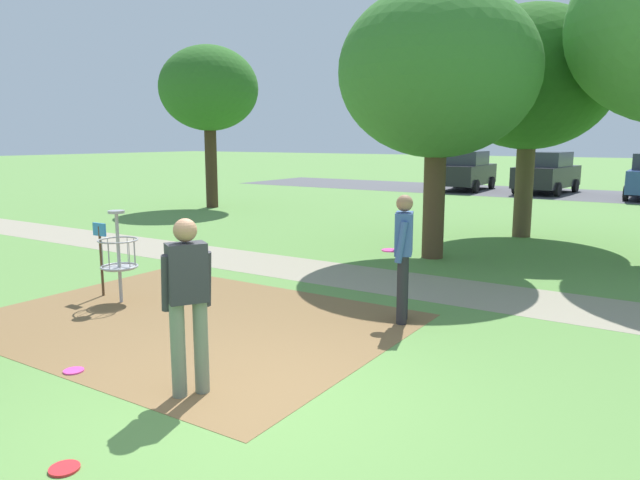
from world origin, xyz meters
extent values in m
plane|color=#5B8942|center=(0.00, 0.00, 0.00)|extent=(160.00, 160.00, 0.00)
cube|color=brown|center=(-2.30, 1.57, 0.00)|extent=(5.52, 4.19, 0.01)
cylinder|color=#9E9EA3|center=(-3.81, 1.69, 0.68)|extent=(0.05, 0.05, 1.35)
cylinder|color=#9E9EA3|center=(-3.81, 1.69, 1.37)|extent=(0.24, 0.24, 0.04)
torus|color=#9E9EA3|center=(-3.81, 1.69, 0.95)|extent=(0.58, 0.58, 0.02)
torus|color=#9E9EA3|center=(-3.81, 1.69, 0.55)|extent=(0.55, 0.55, 0.03)
cylinder|color=#9E9EA3|center=(-3.81, 1.69, 0.53)|extent=(0.48, 0.48, 0.02)
cylinder|color=gray|center=(-3.58, 1.69, 0.75)|extent=(0.01, 0.01, 0.40)
cylinder|color=gray|center=(-3.62, 1.83, 0.75)|extent=(0.01, 0.01, 0.40)
cylinder|color=gray|center=(-3.74, 1.91, 0.75)|extent=(0.01, 0.01, 0.40)
cylinder|color=gray|center=(-3.89, 1.91, 0.75)|extent=(0.01, 0.01, 0.40)
cylinder|color=gray|center=(-4.01, 1.83, 0.75)|extent=(0.01, 0.01, 0.40)
cylinder|color=gray|center=(-4.05, 1.69, 0.75)|extent=(0.01, 0.01, 0.40)
cylinder|color=gray|center=(-4.01, 1.55, 0.75)|extent=(0.01, 0.01, 0.40)
cylinder|color=gray|center=(-3.89, 1.46, 0.75)|extent=(0.01, 0.01, 0.40)
cylinder|color=gray|center=(-3.74, 1.46, 0.75)|extent=(0.01, 0.01, 0.40)
cylinder|color=gray|center=(-3.62, 1.55, 0.75)|extent=(0.01, 0.01, 0.40)
cylinder|color=#4C3823|center=(-4.36, 1.79, 0.55)|extent=(0.04, 0.04, 1.10)
cube|color=#3384C6|center=(-4.36, 1.79, 1.05)|extent=(0.28, 0.03, 0.20)
cylinder|color=#232328|center=(0.18, 3.01, 0.46)|extent=(0.14, 0.14, 0.92)
cylinder|color=#232328|center=(0.10, 3.21, 0.46)|extent=(0.14, 0.14, 0.92)
cube|color=#385693|center=(0.14, 3.11, 1.20)|extent=(0.34, 0.42, 0.56)
sphere|color=#9E7051|center=(0.14, 3.11, 1.60)|extent=(0.22, 0.22, 0.22)
cylinder|color=#385693|center=(0.19, 2.93, 1.12)|extent=(0.19, 0.14, 0.55)
cylinder|color=#385693|center=(0.05, 3.28, 1.12)|extent=(0.19, 0.14, 0.55)
cylinder|color=#E53D99|center=(-0.03, 3.05, 0.97)|extent=(0.22, 0.22, 0.02)
cylinder|color=slate|center=(-0.65, -0.18, 0.46)|extent=(0.14, 0.14, 0.92)
cylinder|color=slate|center=(-0.53, 0.01, 0.46)|extent=(0.14, 0.14, 0.92)
cube|color=#2D2D33|center=(-0.59, -0.08, 1.20)|extent=(0.37, 0.42, 0.56)
sphere|color=#9E7051|center=(-0.59, -0.08, 1.60)|extent=(0.22, 0.22, 0.22)
cylinder|color=#2D2D33|center=(-0.70, -0.24, 1.12)|extent=(0.19, 0.16, 0.55)
cylinder|color=#2D2D33|center=(-0.51, 0.09, 1.12)|extent=(0.19, 0.16, 0.55)
cylinder|color=orange|center=(-0.74, 0.01, 0.97)|extent=(0.22, 0.22, 0.02)
cylinder|color=red|center=(-0.43, -1.56, 0.01)|extent=(0.22, 0.22, 0.02)
cylinder|color=#E53D99|center=(-2.03, -0.36, 0.01)|extent=(0.21, 0.21, 0.02)
cylinder|color=#4C3823|center=(-1.19, 7.42, 1.12)|extent=(0.44, 0.44, 2.24)
ellipsoid|color=#38752D|center=(-1.19, 7.42, 3.72)|extent=(3.94, 3.94, 3.35)
cylinder|color=brown|center=(-0.34, 11.17, 1.18)|extent=(0.44, 0.44, 2.36)
ellipsoid|color=#285B1E|center=(-0.34, 11.17, 3.87)|extent=(4.02, 4.02, 3.42)
cylinder|color=#422D1E|center=(-11.29, 11.68, 1.43)|extent=(0.42, 0.42, 2.86)
ellipsoid|color=#2D6623|center=(-11.29, 11.68, 4.14)|extent=(3.42, 3.42, 2.91)
cube|color=#4C4C51|center=(0.00, 23.96, 0.00)|extent=(36.00, 6.00, 0.01)
cube|color=black|center=(-6.10, 23.51, 0.75)|extent=(1.92, 4.25, 0.90)
cube|color=#2D333D|center=(-6.10, 23.51, 1.52)|extent=(1.65, 2.23, 0.64)
cylinder|color=black|center=(-7.04, 24.79, 0.30)|extent=(0.20, 0.61, 0.60)
cylinder|color=black|center=(-5.24, 24.84, 0.30)|extent=(0.20, 0.61, 0.60)
cylinder|color=black|center=(-6.96, 22.18, 0.30)|extent=(0.20, 0.61, 0.60)
cylinder|color=black|center=(-5.17, 22.24, 0.30)|extent=(0.20, 0.61, 0.60)
cube|color=black|center=(-2.50, 23.88, 0.75)|extent=(2.19, 4.35, 0.90)
cube|color=#2D333D|center=(-2.50, 23.88, 1.52)|extent=(1.79, 2.33, 0.64)
cylinder|color=black|center=(-3.27, 25.26, 0.30)|extent=(0.24, 0.61, 0.60)
cylinder|color=black|center=(-1.48, 25.09, 0.30)|extent=(0.24, 0.61, 0.60)
cylinder|color=black|center=(-3.52, 22.67, 0.30)|extent=(0.24, 0.61, 0.60)
cylinder|color=black|center=(-1.73, 22.50, 0.30)|extent=(0.24, 0.61, 0.60)
cylinder|color=black|center=(0.86, 24.74, 0.30)|extent=(0.19, 0.60, 0.60)
cylinder|color=black|center=(0.89, 22.13, 0.30)|extent=(0.19, 0.60, 0.60)
cube|color=gray|center=(0.00, 5.05, 0.00)|extent=(40.00, 1.67, 0.00)
camera|label=1|loc=(3.36, -3.92, 2.43)|focal=33.21mm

